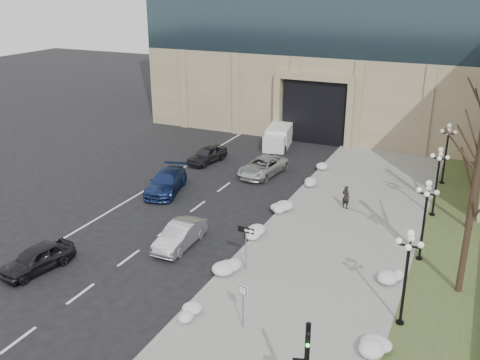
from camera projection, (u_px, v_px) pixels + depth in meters
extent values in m
plane|color=black|center=(172.00, 354.00, 22.24)|extent=(160.00, 160.00, 0.00)
cube|color=#969690|center=(341.00, 233.00, 32.75)|extent=(9.00, 40.00, 0.12)
cube|color=#969690|center=(272.00, 220.00, 34.51)|extent=(0.30, 40.00, 0.14)
cube|color=#3E4C26|center=(454.00, 254.00, 30.21)|extent=(4.00, 40.00, 0.10)
cube|color=tan|center=(360.00, 85.00, 57.32)|extent=(40.00, 20.00, 8.00)
cube|color=black|center=(317.00, 110.00, 50.81)|extent=(6.00, 2.50, 6.00)
cube|color=tan|center=(314.00, 77.00, 48.45)|extent=(7.50, 0.60, 0.60)
cube|color=tan|center=(277.00, 109.00, 50.98)|extent=(0.60, 0.60, 6.00)
cube|color=tan|center=(350.00, 117.00, 48.24)|extent=(0.60, 0.60, 6.00)
imported|color=black|center=(37.00, 258.00, 28.42)|extent=(2.44, 4.35, 1.40)
imported|color=#A8AAB0|center=(180.00, 235.00, 30.99)|extent=(1.54, 4.26, 1.40)
imported|color=navy|center=(166.00, 182.00, 38.98)|extent=(3.35, 5.57, 1.51)
imported|color=beige|center=(263.00, 167.00, 42.36)|extent=(3.02, 5.31, 1.40)
imported|color=#29292D|center=(207.00, 155.00, 45.27)|extent=(2.33, 4.35, 1.41)
imported|color=black|center=(346.00, 197.00, 35.84)|extent=(0.68, 0.56, 1.61)
cube|color=silver|center=(280.00, 135.00, 50.28)|extent=(2.82, 4.86, 1.83)
cube|color=silver|center=(274.00, 144.00, 47.83)|extent=(2.15, 1.79, 1.46)
cylinder|color=black|center=(265.00, 148.00, 48.38)|extent=(0.34, 0.67, 0.64)
cylinder|color=black|center=(285.00, 149.00, 47.96)|extent=(0.34, 0.67, 0.64)
cylinder|color=black|center=(273.00, 136.00, 51.94)|extent=(0.34, 0.67, 0.64)
cylinder|color=black|center=(292.00, 138.00, 51.53)|extent=(0.34, 0.67, 0.64)
cylinder|color=slate|center=(246.00, 250.00, 28.12)|extent=(0.06, 0.06, 2.52)
cube|color=black|center=(246.00, 230.00, 27.71)|extent=(0.92, 0.08, 0.31)
cube|color=white|center=(248.00, 231.00, 27.62)|extent=(0.44, 0.03, 0.12)
cone|color=white|center=(252.00, 232.00, 27.51)|extent=(0.23, 0.26, 0.25)
cylinder|color=slate|center=(243.00, 308.00, 23.41)|extent=(0.06, 0.06, 2.22)
cube|color=white|center=(243.00, 290.00, 23.09)|extent=(0.48, 0.17, 0.48)
cube|color=black|center=(243.00, 291.00, 23.07)|extent=(0.41, 0.12, 0.42)
cube|color=white|center=(243.00, 291.00, 23.07)|extent=(0.35, 0.11, 0.36)
imported|color=black|center=(308.00, 344.00, 17.21)|extent=(0.46, 0.99, 0.20)
sphere|color=#19E533|center=(308.00, 345.00, 17.04)|extent=(0.13, 0.13, 0.13)
ellipsoid|color=white|center=(188.00, 315.00, 24.33)|extent=(1.10, 1.60, 0.36)
ellipsoid|color=white|center=(227.00, 266.00, 28.44)|extent=(1.10, 1.60, 0.36)
ellipsoid|color=white|center=(256.00, 236.00, 31.73)|extent=(1.10, 1.60, 0.36)
ellipsoid|color=white|center=(283.00, 207.00, 35.79)|extent=(1.10, 1.60, 0.36)
ellipsoid|color=white|center=(307.00, 183.00, 40.05)|extent=(1.10, 1.60, 0.36)
ellipsoid|color=white|center=(322.00, 167.00, 43.48)|extent=(1.10, 1.60, 0.36)
ellipsoid|color=white|center=(370.00, 349.00, 22.07)|extent=(1.10, 1.60, 0.36)
ellipsoid|color=white|center=(393.00, 278.00, 27.29)|extent=(1.10, 1.60, 0.36)
cylinder|color=black|center=(400.00, 323.00, 24.05)|extent=(0.36, 0.36, 0.20)
cylinder|color=black|center=(404.00, 287.00, 23.39)|extent=(0.14, 0.14, 4.00)
cylinder|color=black|center=(409.00, 246.00, 22.68)|extent=(0.10, 0.90, 0.10)
cylinder|color=black|center=(409.00, 246.00, 22.68)|extent=(0.90, 0.10, 0.10)
sphere|color=white|center=(411.00, 233.00, 22.47)|extent=(0.32, 0.32, 0.32)
sphere|color=white|center=(421.00, 245.00, 22.45)|extent=(0.28, 0.28, 0.28)
sphere|color=white|center=(399.00, 241.00, 22.81)|extent=(0.28, 0.28, 0.28)
sphere|color=white|center=(411.00, 239.00, 23.01)|extent=(0.28, 0.28, 0.28)
sphere|color=white|center=(408.00, 247.00, 22.25)|extent=(0.28, 0.28, 0.28)
cylinder|color=black|center=(419.00, 259.00, 29.58)|extent=(0.36, 0.36, 0.20)
cylinder|color=black|center=(423.00, 228.00, 28.91)|extent=(0.14, 0.14, 4.00)
cylinder|color=black|center=(428.00, 194.00, 28.21)|extent=(0.10, 0.90, 0.10)
cylinder|color=black|center=(428.00, 194.00, 28.21)|extent=(0.90, 0.10, 0.10)
sphere|color=white|center=(429.00, 183.00, 28.00)|extent=(0.32, 0.32, 0.32)
sphere|color=white|center=(437.00, 193.00, 27.98)|extent=(0.28, 0.28, 0.28)
sphere|color=white|center=(419.00, 190.00, 28.33)|extent=(0.28, 0.28, 0.28)
sphere|color=white|center=(429.00, 188.00, 28.54)|extent=(0.28, 0.28, 0.28)
sphere|color=white|center=(427.00, 194.00, 27.77)|extent=(0.28, 0.28, 0.28)
cylinder|color=black|center=(432.00, 215.00, 35.11)|extent=(0.36, 0.36, 0.20)
cylinder|color=black|center=(436.00, 188.00, 34.44)|extent=(0.14, 0.14, 4.00)
cylinder|color=black|center=(440.00, 159.00, 33.74)|extent=(0.10, 0.90, 0.10)
cylinder|color=black|center=(440.00, 159.00, 33.74)|extent=(0.90, 0.10, 0.10)
sphere|color=white|center=(441.00, 150.00, 33.52)|extent=(0.32, 0.32, 0.32)
sphere|color=white|center=(448.00, 157.00, 33.51)|extent=(0.28, 0.28, 0.28)
sphere|color=white|center=(433.00, 156.00, 33.86)|extent=(0.28, 0.28, 0.28)
sphere|color=white|center=(441.00, 154.00, 34.07)|extent=(0.28, 0.28, 0.28)
sphere|color=white|center=(439.00, 158.00, 33.30)|extent=(0.28, 0.28, 0.28)
cylinder|color=black|center=(442.00, 183.00, 40.63)|extent=(0.36, 0.36, 0.20)
cylinder|color=black|center=(445.00, 159.00, 39.97)|extent=(0.14, 0.14, 4.00)
cylinder|color=black|center=(449.00, 133.00, 39.26)|extent=(0.10, 0.90, 0.10)
cylinder|color=black|center=(449.00, 133.00, 39.26)|extent=(0.90, 0.10, 0.10)
sphere|color=white|center=(450.00, 126.00, 39.05)|extent=(0.32, 0.32, 0.32)
sphere|color=white|center=(455.00, 132.00, 39.03)|extent=(0.28, 0.28, 0.28)
sphere|color=white|center=(442.00, 131.00, 39.39)|extent=(0.28, 0.28, 0.28)
sphere|color=white|center=(449.00, 130.00, 39.59)|extent=(0.28, 0.28, 0.28)
sphere|color=white|center=(448.00, 133.00, 38.83)|extent=(0.28, 0.28, 0.28)
cylinder|color=black|center=(472.00, 210.00, 25.05)|extent=(0.32, 0.32, 9.00)
cylinder|color=black|center=(477.00, 164.00, 31.94)|extent=(0.32, 0.32, 8.50)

